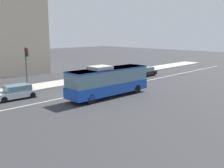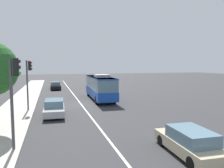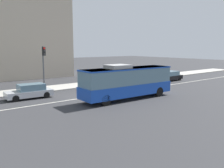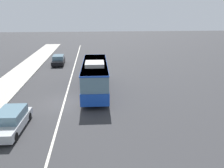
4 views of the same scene
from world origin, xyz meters
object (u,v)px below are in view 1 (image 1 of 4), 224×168
at_px(transit_bus, 108,80).
at_px(sedan_silver, 16,92).
at_px(sedan_black, 145,72).
at_px(traffic_light_mid_block, 27,62).

relative_size(transit_bus, sedan_silver, 2.20).
bearing_deg(sedan_silver, sedan_black, -178.97).
relative_size(transit_bus, traffic_light_mid_block, 1.94).
height_order(transit_bus, sedan_black, transit_bus).
bearing_deg(sedan_black, transit_bus, 20.41).
bearing_deg(sedan_black, sedan_silver, -3.47).
bearing_deg(sedan_silver, traffic_light_mid_block, -134.48).
distance_m(sedan_silver, traffic_light_mid_block, 4.53).
xyz_separation_m(transit_bus, traffic_light_mid_block, (-4.99, 8.58, 1.75)).
distance_m(transit_bus, sedan_silver, 9.83).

